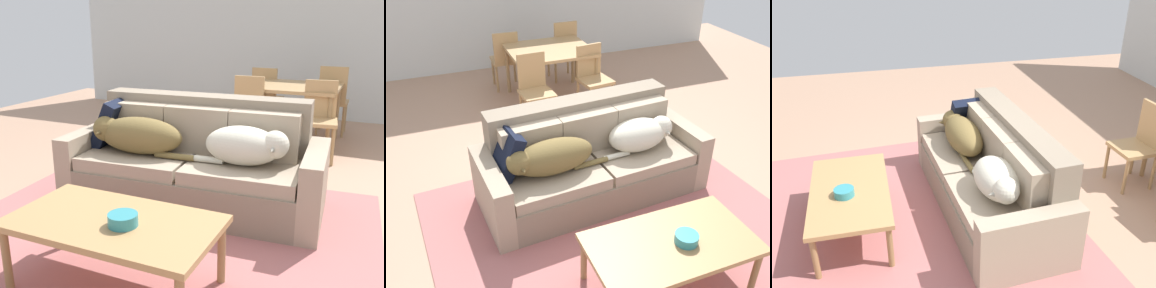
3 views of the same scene
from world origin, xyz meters
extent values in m
plane|color=tan|center=(0.00, 0.00, 0.00)|extent=(10.00, 10.00, 0.00)
cube|color=#B06664|center=(-0.08, -0.79, 0.01)|extent=(3.35, 3.29, 0.01)
cube|color=gray|center=(-0.08, 0.02, 0.17)|extent=(1.90, 0.99, 0.34)
cube|color=tan|center=(-0.54, -0.01, 0.39)|extent=(0.95, 0.90, 0.11)
cube|color=tan|center=(0.38, 0.05, 0.39)|extent=(0.95, 0.90, 0.11)
cube|color=gray|center=(-0.10, 0.33, 0.68)|extent=(1.86, 0.36, 0.47)
cube|color=tan|center=(-0.66, 0.11, 0.65)|extent=(0.57, 0.20, 0.39)
cube|color=tan|center=(-0.09, 0.14, 0.65)|extent=(0.57, 0.20, 0.39)
cube|color=tan|center=(0.48, 0.18, 0.65)|extent=(0.57, 0.20, 0.39)
cube|color=tan|center=(-1.08, -0.05, 0.30)|extent=(0.22, 0.88, 0.60)
cube|color=tan|center=(0.92, 0.08, 0.30)|extent=(0.22, 0.88, 0.60)
ellipsoid|color=brown|center=(-0.52, -0.10, 0.61)|extent=(0.78, 0.38, 0.31)
sphere|color=brown|center=(-0.84, -0.14, 0.65)|extent=(0.22, 0.22, 0.22)
cone|color=brown|center=(-0.83, -0.24, 0.63)|extent=(0.11, 0.13, 0.10)
cylinder|color=brown|center=(-0.17, -0.14, 0.48)|extent=(0.34, 0.07, 0.05)
ellipsoid|color=beige|center=(0.36, -0.02, 0.60)|extent=(0.62, 0.40, 0.31)
sphere|color=beige|center=(0.62, -0.02, 0.64)|extent=(0.22, 0.22, 0.22)
cone|color=#A29D8C|center=(0.63, -0.12, 0.63)|extent=(0.10, 0.12, 0.10)
cylinder|color=beige|center=(0.10, -0.11, 0.48)|extent=(0.27, 0.07, 0.05)
cube|color=black|center=(-0.91, 0.07, 0.64)|extent=(0.32, 0.46, 0.44)
cube|color=tan|center=(-0.02, -1.25, 0.42)|extent=(1.23, 0.68, 0.04)
cylinder|color=#977247|center=(0.55, -1.54, 0.20)|extent=(0.05, 0.05, 0.40)
cylinder|color=#977247|center=(-0.58, -0.96, 0.20)|extent=(0.05, 0.05, 0.40)
cylinder|color=#977247|center=(0.55, -0.96, 0.20)|extent=(0.05, 0.05, 0.40)
cylinder|color=teal|center=(0.08, -1.29, 0.48)|extent=(0.17, 0.17, 0.07)
cube|color=tan|center=(0.27, 2.36, 0.73)|extent=(1.13, 0.99, 0.04)
cylinder|color=#98774D|center=(-0.25, 1.91, 0.36)|extent=(0.05, 0.05, 0.71)
cylinder|color=#98774D|center=(0.79, 1.91, 0.36)|extent=(0.05, 0.05, 0.71)
cylinder|color=#98774D|center=(-0.25, 2.80, 0.36)|extent=(0.05, 0.05, 0.71)
cylinder|color=#98774D|center=(0.79, 2.80, 0.36)|extent=(0.05, 0.05, 0.71)
cube|color=tan|center=(-0.14, 1.65, 0.43)|extent=(0.42, 0.42, 0.04)
cube|color=tan|center=(-0.15, 1.83, 0.68)|extent=(0.36, 0.05, 0.46)
cylinder|color=#A17E51|center=(-0.30, 1.47, 0.20)|extent=(0.04, 0.04, 0.41)
cylinder|color=#A17E51|center=(0.04, 1.49, 0.20)|extent=(0.04, 0.04, 0.41)
cylinder|color=#A17E51|center=(-0.32, 1.81, 0.20)|extent=(0.04, 0.04, 0.41)
cylinder|color=#A17E51|center=(0.02, 1.83, 0.20)|extent=(0.04, 0.04, 0.41)
cube|color=tan|center=(0.70, 1.74, 0.44)|extent=(0.45, 0.45, 0.04)
cube|color=tan|center=(0.67, 1.92, 0.68)|extent=(0.36, 0.08, 0.43)
cylinder|color=#A17E51|center=(0.55, 1.55, 0.21)|extent=(0.04, 0.04, 0.42)
cylinder|color=#A17E51|center=(0.89, 1.59, 0.21)|extent=(0.04, 0.04, 0.42)
cylinder|color=#A17E51|center=(0.51, 1.89, 0.21)|extent=(0.04, 0.04, 0.42)
cylinder|color=#A17E51|center=(0.84, 1.93, 0.21)|extent=(0.04, 0.04, 0.42)
cube|color=tan|center=(-0.23, 3.02, 0.43)|extent=(0.41, 0.41, 0.04)
cube|color=tan|center=(-0.24, 2.84, 0.67)|extent=(0.36, 0.05, 0.44)
cylinder|color=#A17E51|center=(-0.05, 3.19, 0.21)|extent=(0.04, 0.04, 0.41)
cylinder|color=#A17E51|center=(-0.39, 3.20, 0.21)|extent=(0.04, 0.04, 0.41)
cylinder|color=#A17E51|center=(-0.06, 2.85, 0.21)|extent=(0.04, 0.04, 0.41)
cylinder|color=#A17E51|center=(-0.40, 2.86, 0.21)|extent=(0.04, 0.04, 0.41)
cube|color=tan|center=(0.69, 3.05, 0.44)|extent=(0.41, 0.41, 0.04)
cube|color=tan|center=(0.70, 2.87, 0.71)|extent=(0.36, 0.04, 0.49)
cylinder|color=#A17E51|center=(0.86, 3.22, 0.21)|extent=(0.04, 0.04, 0.42)
cylinder|color=#A17E51|center=(0.52, 3.22, 0.21)|extent=(0.04, 0.04, 0.42)
cylinder|color=#A17E51|center=(0.87, 2.88, 0.21)|extent=(0.04, 0.04, 0.42)
cylinder|color=#A17E51|center=(0.53, 2.88, 0.21)|extent=(0.04, 0.04, 0.42)
camera|label=1|loc=(1.33, -3.14, 1.56)|focal=40.39mm
camera|label=2|loc=(-1.48, -3.11, 2.60)|focal=39.75mm
camera|label=3|loc=(3.31, -1.03, 2.50)|focal=39.97mm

